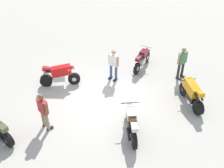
% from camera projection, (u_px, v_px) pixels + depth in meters
% --- Properties ---
extents(ground_plane, '(40.00, 40.00, 0.00)m').
position_uv_depth(ground_plane, '(103.00, 99.00, 11.31)').
color(ground_plane, '#B7B2A8').
extents(motorcycle_red_sportbike, '(1.96, 0.70, 1.14)m').
position_uv_depth(motorcycle_red_sportbike, '(60.00, 74.00, 11.98)').
color(motorcycle_red_sportbike, black).
rests_on(motorcycle_red_sportbike, ground).
extents(motorcycle_silver_cruiser, '(0.70, 2.09, 1.09)m').
position_uv_depth(motorcycle_silver_cruiser, '(131.00, 122.00, 9.27)').
color(motorcycle_silver_cruiser, black).
rests_on(motorcycle_silver_cruiser, ground).
extents(motorcycle_maroon_cruiser, '(1.16, 1.86, 1.09)m').
position_uv_depth(motorcycle_maroon_cruiser, '(142.00, 59.00, 13.41)').
color(motorcycle_maroon_cruiser, black).
rests_on(motorcycle_maroon_cruiser, ground).
extents(motorcycle_orange_sportbike, '(0.70, 1.96, 1.14)m').
position_uv_depth(motorcycle_orange_sportbike, '(192.00, 93.00, 10.72)').
color(motorcycle_orange_sportbike, black).
rests_on(motorcycle_orange_sportbike, ground).
extents(person_in_green_shirt, '(0.58, 0.51, 1.68)m').
position_uv_depth(person_in_green_shirt, '(182.00, 61.00, 12.34)').
color(person_in_green_shirt, '#262628').
rests_on(person_in_green_shirt, ground).
extents(person_in_white_shirt, '(0.55, 0.52, 1.62)m').
position_uv_depth(person_in_white_shirt, '(113.00, 63.00, 12.23)').
color(person_in_white_shirt, '#384772').
rests_on(person_in_white_shirt, ground).
extents(person_in_red_shirt, '(0.51, 0.55, 1.61)m').
position_uv_depth(person_in_red_shirt, '(43.00, 110.00, 9.28)').
color(person_in_red_shirt, gray).
rests_on(person_in_red_shirt, ground).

